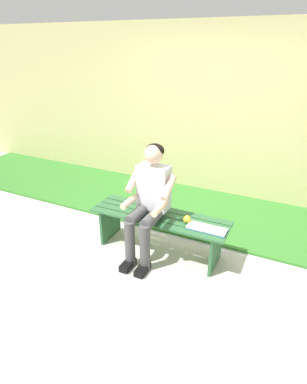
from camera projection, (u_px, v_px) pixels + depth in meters
name	position (u px, v px, depth m)	size (l,w,h in m)	color
ground_plane	(37.00, 279.00, 3.36)	(10.00, 7.00, 0.04)	beige
grass_strip	(197.00, 202.00, 4.91)	(9.00, 2.00, 0.03)	#387A2D
brick_wall	(184.00, 109.00, 5.08)	(9.50, 0.24, 2.53)	#D1C684
bench_near	(159.00, 224.00, 3.64)	(1.57, 0.46, 0.47)	#2D6038
person_seated	(149.00, 199.00, 3.44)	(0.50, 0.69, 1.27)	silver
apple	(187.00, 219.00, 3.43)	(0.08, 0.08, 0.08)	gold
book_open	(207.00, 229.00, 3.31)	(0.41, 0.16, 0.02)	white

